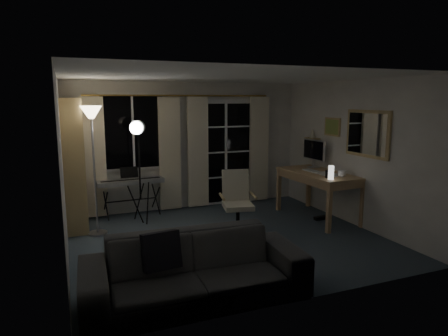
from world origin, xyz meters
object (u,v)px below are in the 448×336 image
Objects in this scene: monitor at (314,151)px; bookshelf at (71,168)px; torchiere_lamp at (92,132)px; mug at (342,173)px; sofa at (195,258)px; office_chair at (236,197)px; keyboard_piano at (131,182)px; studio_light at (138,140)px; desk at (318,178)px.

bookshelf is at bearing 169.34° from monitor.
mug is (3.79, -1.05, -0.70)m from torchiere_lamp.
office_chair is at bearing 57.51° from sofa.
office_chair is at bearing -49.60° from keyboard_piano.
studio_light is at bearing 94.03° from sofa.
studio_light reaches higher than office_chair.
studio_light is (0.09, -0.40, 0.79)m from keyboard_piano.
desk is at bearing -13.06° from bookshelf.
desk is (3.69, -0.55, -0.87)m from torchiere_lamp.
keyboard_piano is 3.25m from sofa.
torchiere_lamp reaches higher than studio_light.
bookshelf is 1.18× the size of studio_light.
sofa is at bearing -113.04° from office_chair.
mug reaches higher than keyboard_piano.
office_chair is (1.40, -1.48, -0.05)m from keyboard_piano.
desk is 2.65× the size of monitor.
bookshelf is at bearing 123.27° from torchiere_lamp.
keyboard_piano is (0.96, 0.25, -0.36)m from bookshelf.
bookshelf is 1.33× the size of desk.
office_chair is 1.80m from mug.
torchiere_lamp reaches higher than mug.
office_chair is at bearing -20.06° from torchiere_lamp.
office_chair is (1.31, -1.07, -0.84)m from studio_light.
desk is at bearing 101.31° from mug.
studio_light is 1.78× the size of office_chair.
torchiere_lamp reaches higher than keyboard_piano.
bookshelf is 4.39m from mug.
sofa is at bearing -90.30° from keyboard_piano.
mug is at bearing -19.07° from bookshelf.
keyboard_piano is 3.63m from mug.
torchiere_lamp is at bearing 168.77° from desk.
desk is at bearing 18.92° from office_chair.
torchiere_lamp is at bearing -134.25° from keyboard_piano.
mug is at bearing -15.48° from torchiere_lamp.
studio_light is at bearing 155.74° from mug.
monitor is at bearing 63.69° from desk.
office_chair is 0.63× the size of desk.
office_chair is 2.17m from sofa.
studio_light reaches higher than monitor.
bookshelf is 3.52× the size of monitor.
keyboard_piano reaches higher than desk.
monitor is at bearing 40.67° from sofa.
office_chair is 2.03m from monitor.
studio_light reaches higher than desk.
bookshelf reaches higher than sofa.
monitor is 0.25× the size of sofa.
keyboard_piano is 1.96× the size of monitor.
bookshelf is 3.24m from sofa.
mug reaches higher than desk.
bookshelf reaches higher than desk.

